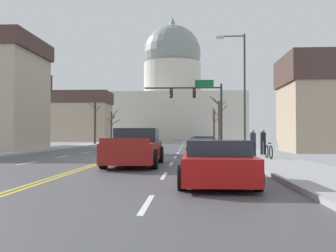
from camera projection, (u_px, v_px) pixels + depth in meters
ground at (112, 159)px, 21.47m from camera, size 20.00×180.00×0.20m
signal_gantry at (199, 99)px, 38.43m from camera, size 7.91×0.41×6.78m
street_lamp_right at (241, 83)px, 26.31m from camera, size 2.02×0.24×8.25m
capitol_building at (172, 99)px, 98.38m from camera, size 35.80×23.47×32.14m
sedan_near_00 at (200, 143)px, 35.17m from camera, size 1.99×4.27×1.18m
sedan_near_01 at (203, 145)px, 29.38m from camera, size 2.07×4.27×1.24m
sedan_near_02 at (203, 148)px, 23.48m from camera, size 2.12×4.72×1.14m
pickup_truck_near_03 at (135, 149)px, 17.21m from camera, size 2.37×5.76×1.68m
sedan_near_04 at (216, 163)px, 10.71m from camera, size 2.12×4.46×1.24m
sedan_oncoming_00 at (137, 141)px, 43.12m from camera, size 2.04×4.47×1.27m
sedan_oncoming_01 at (126, 140)px, 55.68m from camera, size 2.17×4.49×1.18m
flank_building_01 at (78, 116)px, 70.50m from camera, size 12.18×6.77×9.28m
bare_tree_00 at (219, 120)px, 51.83m from camera, size 2.41×2.19×6.48m
bare_tree_01 at (95, 122)px, 50.56m from camera, size 2.07×2.28×5.95m
bare_tree_02 at (214, 125)px, 69.08m from camera, size 2.26×2.39×5.80m
bare_tree_03 at (112, 125)px, 61.51m from camera, size 2.07×1.67×5.44m
pedestrian_00 at (263, 140)px, 23.65m from camera, size 0.35×0.34×1.61m
pedestrian_01 at (253, 141)px, 21.93m from camera, size 0.35×0.34×1.56m
bicycle_parked at (269, 152)px, 19.88m from camera, size 0.12×1.77×0.85m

